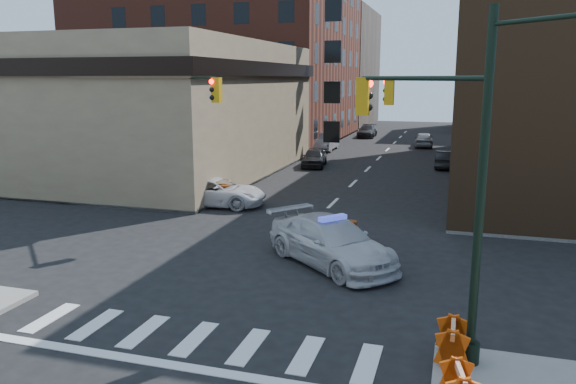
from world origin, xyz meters
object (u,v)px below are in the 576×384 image
Objects in this scene: parked_car_enear at (446,159)px; barrel_bank at (225,195)px; police_car at (331,242)px; parked_car_wnear at (314,157)px; pedestrian_a at (174,185)px; pedestrian_b at (127,188)px; barricade_se_a at (452,342)px; barricade_nw_a at (199,192)px; parked_car_wfar at (326,142)px; barrel_road at (350,232)px; pickup at (217,192)px.

parked_car_enear is 3.78× the size of barrel_bank.
police_car is 22.91m from parked_car_wnear.
pedestrian_a is 0.94× the size of pedestrian_b.
parked_car_enear is at bearing 2.20° from barricade_se_a.
barricade_se_a is 19.55m from barricade_nw_a.
parked_car_wfar is 23.89m from barricade_nw_a.
police_car reaches higher than barrel_bank.
parked_car_enear is (11.00, -7.56, -0.17)m from parked_car_wfar.
barrel_bank is at bearing -90.68° from parked_car_wfar.
barrel_road is 0.81× the size of barricade_se_a.
pickup is 18.52m from barricade_se_a.
parked_car_enear is (11.30, 16.61, -0.08)m from pickup.
pedestrian_b is 5.08m from barrel_bank.
barricade_nw_a is at bearing 43.71° from barricade_se_a.
parked_car_wnear is 30.26m from barricade_se_a.
pedestrian_a reaches higher than pickup.
barricade_nw_a is (1.42, 0.08, -0.32)m from pedestrian_a.
barricade_se_a is at bearing -141.96° from pickup.
pedestrian_a is at bearing 154.53° from barrel_road.
pedestrian_b is at bearing 108.14° from pickup.
pedestrian_b is 12.79m from barrel_road.
pickup is 5.05× the size of barrel_bank.
parked_car_wnear is 1.06× the size of parked_car_enear.
parked_car_enear is 2.48× the size of pedestrian_a.
pedestrian_b reaches higher than barrel_road.
pedestrian_a is 11.84m from barrel_road.
barricade_se_a is at bearing -65.59° from barrel_road.
parked_car_wnear is at bearing -9.80° from pickup.
pickup is at bearing 41.73° from barricade_se_a.
police_car is 3.46× the size of pedestrian_b.
police_car is 2.80m from barrel_road.
pedestrian_a is 2.57m from pedestrian_b.
pedestrian_b is 3.72m from barricade_nw_a.
barricade_nw_a is (3.12, 2.00, -0.37)m from pedestrian_b.
barrel_road is at bearing 4.49° from pedestrian_a.
barricade_nw_a is at bearing 71.59° from pickup.
barricade_se_a is (10.52, -28.37, -0.12)m from parked_car_wnear.
parked_car_wfar is at bearing 113.05° from pedestrian_a.
barricade_se_a is (11.90, -38.10, -0.23)m from parked_car_wfar.
barrel_road is at bearing -79.00° from parked_car_wnear.
parked_car_wnear is at bearing 66.09° from pedestrian_b.
parked_car_wfar reaches higher than barrel_bank.
parked_car_wnear is (1.68, 14.44, -0.02)m from pickup.
barrel_bank is (-7.59, 8.04, -0.32)m from police_car.
pedestrian_b reaches higher than parked_car_enear.
barricade_se_a is (12.20, -13.93, -0.14)m from pickup.
parked_car_wnear is at bearing 55.81° from police_car.
parked_car_wnear is 20.32m from barrel_road.
parked_car_wnear reaches higher than parked_car_enear.
pedestrian_b is (-15.60, -18.29, 0.34)m from parked_car_enear.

